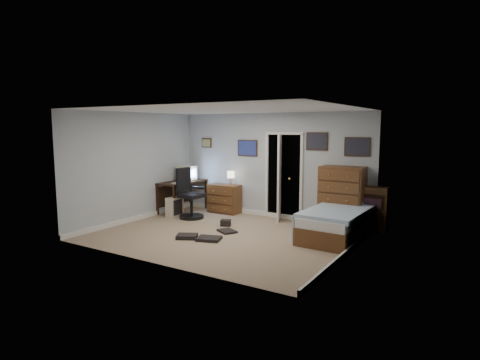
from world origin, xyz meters
name	(u,v)px	position (x,y,z in m)	size (l,w,h in m)	color
floor	(225,235)	(0.00, 0.00, -0.01)	(5.00, 4.00, 0.02)	tan
computer_desk	(180,188)	(-2.29, 1.33, 0.61)	(0.64, 1.37, 0.79)	black
crt_monitor	(187,173)	(-2.18, 1.48, 0.99)	(0.41, 0.38, 0.38)	beige
keyboard	(179,183)	(-2.02, 0.98, 0.80)	(0.16, 0.42, 0.03)	beige
pc_tower	(175,207)	(-2.00, 0.78, 0.24)	(0.22, 0.44, 0.47)	beige
office_chair	(189,199)	(-1.59, 0.84, 0.46)	(0.62, 0.62, 1.20)	black
media_stack	(199,193)	(-2.32, 2.17, 0.36)	(0.14, 0.14, 0.72)	maroon
low_dresser	(224,199)	(-1.21, 1.77, 0.36)	(0.81, 0.40, 0.72)	brown
table_lamp	(231,175)	(-1.01, 1.78, 0.98)	(0.18, 0.18, 0.35)	gold
doorway	(289,175)	(0.35, 2.27, 1.00)	(0.96, 1.12, 2.05)	black
tall_dresser	(342,198)	(1.83, 1.75, 0.67)	(0.91, 0.54, 1.34)	brown
headboard_bookcase	(362,207)	(2.23, 1.86, 0.50)	(1.04, 0.27, 0.94)	brown
bed	(337,223)	(1.99, 1.00, 0.30)	(1.11, 1.98, 0.64)	brown
wall_posters	(293,145)	(0.57, 1.98, 1.75)	(4.38, 0.04, 0.60)	#331E11
floor_clutter	(208,233)	(-0.27, -0.19, 0.04)	(0.95, 1.58, 0.14)	black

